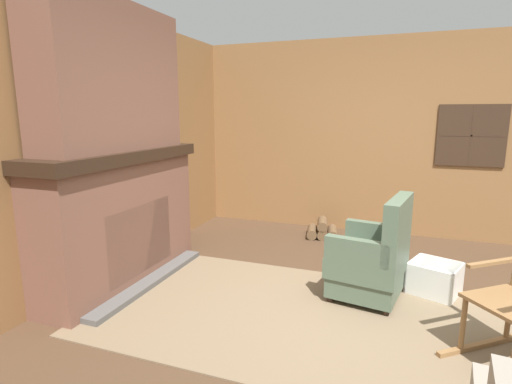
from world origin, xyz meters
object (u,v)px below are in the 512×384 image
decorative_plate_on_mantel (113,137)px  laundry_basket (434,278)px  oil_lamp_vase (77,143)px  firewood_stack (322,230)px  storage_case (161,137)px  armchair (372,261)px

decorative_plate_on_mantel → laundry_basket: bearing=13.1°
laundry_basket → decorative_plate_on_mantel: size_ratio=2.06×
laundry_basket → oil_lamp_vase: (-2.91, -1.15, 1.24)m
firewood_stack → decorative_plate_on_mantel: (-1.64, -2.04, 1.32)m
laundry_basket → decorative_plate_on_mantel: 3.26m
storage_case → decorative_plate_on_mantel: size_ratio=0.96×
laundry_basket → decorative_plate_on_mantel: decorative_plate_on_mantel is taller
armchair → oil_lamp_vase: (-2.37, -0.86, 1.04)m
firewood_stack → storage_case: (-1.62, -1.27, 1.28)m
oil_lamp_vase → decorative_plate_on_mantel: size_ratio=1.09×
laundry_basket → decorative_plate_on_mantel: bearing=-166.9°
armchair → storage_case: 2.61m
firewood_stack → storage_case: bearing=-141.9°
laundry_basket → oil_lamp_vase: size_ratio=1.89×
laundry_basket → decorative_plate_on_mantel: (-2.93, -0.68, 1.27)m
oil_lamp_vase → decorative_plate_on_mantel: 0.47m
firewood_stack → decorative_plate_on_mantel: 2.93m
oil_lamp_vase → decorative_plate_on_mantel: bearing=92.4°
armchair → decorative_plate_on_mantel: bearing=19.2°
laundry_basket → storage_case: 3.16m
storage_case → decorative_plate_on_mantel: bearing=-91.5°
firewood_stack → laundry_basket: size_ratio=0.90×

